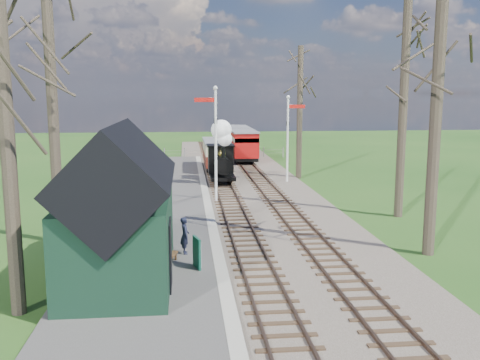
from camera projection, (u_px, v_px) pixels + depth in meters
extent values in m
plane|color=#234E18|center=(282.00, 335.00, 13.05)|extent=(140.00, 140.00, 0.00)
ellipsoid|color=#385B23|center=(18.00, 248.00, 71.84)|extent=(57.60, 36.00, 16.20)
ellipsoid|color=#385B23|center=(269.00, 253.00, 80.78)|extent=(70.40, 44.00, 19.80)
ellipsoid|color=#385B23|center=(451.00, 229.00, 75.62)|extent=(51.20, 32.00, 14.40)
ellipsoid|color=#385B23|center=(151.00, 237.00, 83.62)|extent=(64.00, 40.00, 18.00)
cube|color=brown|center=(242.00, 183.00, 34.78)|extent=(8.00, 60.00, 0.10)
cube|color=brown|center=(214.00, 182.00, 34.58)|extent=(0.07, 60.00, 0.12)
cube|color=brown|center=(229.00, 182.00, 34.68)|extent=(0.07, 60.00, 0.12)
cube|color=#38281C|center=(222.00, 183.00, 34.64)|extent=(1.60, 60.00, 0.09)
cube|color=brown|center=(254.00, 182.00, 34.84)|extent=(0.07, 60.00, 0.12)
cube|color=brown|center=(269.00, 181.00, 34.94)|extent=(0.07, 60.00, 0.12)
cube|color=#38281C|center=(261.00, 182.00, 34.90)|extent=(1.60, 60.00, 0.09)
cube|color=#474442|center=(162.00, 211.00, 26.43)|extent=(5.00, 44.00, 0.20)
cube|color=#B2AD9E|center=(209.00, 209.00, 26.66)|extent=(0.40, 44.00, 0.21)
cube|color=black|center=(121.00, 237.00, 16.31)|extent=(3.00, 6.00, 2.60)
cube|color=black|center=(119.00, 177.00, 16.01)|extent=(3.25, 6.30, 3.25)
cube|color=black|center=(170.00, 255.00, 15.53)|extent=(0.06, 1.20, 2.00)
cylinder|color=silver|center=(216.00, 148.00, 28.21)|extent=(0.14, 0.14, 6.00)
sphere|color=silver|center=(215.00, 88.00, 27.72)|extent=(0.24, 0.24, 0.24)
cube|color=#B7140F|center=(205.00, 100.00, 27.76)|extent=(1.10, 0.08, 0.22)
cube|color=black|center=(216.00, 121.00, 27.99)|extent=(0.18, 0.06, 0.30)
cylinder|color=silver|center=(288.00, 141.00, 34.65)|extent=(0.14, 0.14, 5.50)
sphere|color=silver|center=(288.00, 97.00, 34.19)|extent=(0.24, 0.24, 0.24)
cube|color=#B7140F|center=(296.00, 106.00, 34.34)|extent=(1.10, 0.08, 0.22)
cube|color=black|center=(288.00, 124.00, 34.46)|extent=(0.18, 0.06, 0.30)
cylinder|color=#382D23|center=(8.00, 146.00, 13.62)|extent=(0.39, 0.39, 9.00)
cylinder|color=#382D23|center=(52.00, 102.00, 20.28)|extent=(0.41, 0.41, 11.00)
cylinder|color=#382D23|center=(437.00, 89.00, 18.63)|extent=(0.42, 0.42, 12.00)
cylinder|color=#382D23|center=(403.00, 112.00, 24.82)|extent=(0.40, 0.40, 10.00)
cylinder|color=#382D23|center=(300.00, 113.00, 36.45)|extent=(0.39, 0.39, 9.00)
cube|color=slate|center=(214.00, 150.00, 48.31)|extent=(12.60, 0.02, 0.01)
cube|color=slate|center=(214.00, 153.00, 48.36)|extent=(12.60, 0.02, 0.02)
cylinder|color=slate|center=(214.00, 153.00, 48.35)|extent=(0.08, 0.08, 1.00)
cube|color=black|center=(222.00, 175.00, 34.43)|extent=(1.53, 3.60, 0.23)
cylinder|color=black|center=(222.00, 164.00, 33.77)|extent=(0.99, 2.34, 0.99)
cube|color=black|center=(221.00, 159.00, 35.35)|extent=(1.62, 1.44, 1.80)
cylinder|color=black|center=(223.00, 153.00, 32.76)|extent=(0.25, 0.25, 0.72)
sphere|color=#B59235|center=(222.00, 154.00, 33.94)|extent=(0.47, 0.47, 0.47)
sphere|color=white|center=(225.00, 139.00, 32.63)|extent=(0.90, 0.90, 0.90)
sphere|color=white|center=(221.00, 130.00, 32.61)|extent=(1.26, 1.26, 1.26)
cylinder|color=black|center=(215.00, 180.00, 33.34)|extent=(0.09, 0.58, 0.58)
cylinder|color=black|center=(231.00, 180.00, 33.44)|extent=(0.09, 0.58, 0.58)
cube|color=black|center=(216.00, 165.00, 40.34)|extent=(1.71, 6.30, 0.27)
cube|color=#551B13|center=(216.00, 157.00, 40.25)|extent=(1.80, 6.30, 0.81)
cube|color=beige|center=(216.00, 147.00, 40.12)|extent=(1.80, 6.30, 0.81)
cube|color=slate|center=(216.00, 141.00, 40.05)|extent=(1.89, 6.48, 0.11)
cube|color=black|center=(244.00, 156.00, 45.34)|extent=(1.90, 4.99, 0.30)
cube|color=#9D0E0D|center=(244.00, 149.00, 45.24)|extent=(2.00, 4.99, 0.90)
cube|color=beige|center=(244.00, 139.00, 45.10)|extent=(2.00, 4.99, 0.90)
cube|color=slate|center=(244.00, 133.00, 45.02)|extent=(2.10, 5.19, 0.12)
cube|color=black|center=(237.00, 150.00, 50.74)|extent=(1.90, 4.99, 0.30)
cube|color=#9D0E0D|center=(237.00, 143.00, 50.65)|extent=(2.00, 4.99, 0.90)
cube|color=beige|center=(237.00, 134.00, 50.50)|extent=(2.00, 4.99, 0.90)
cube|color=slate|center=(237.00, 129.00, 50.42)|extent=(2.10, 5.19, 0.12)
cube|color=#104B39|center=(197.00, 253.00, 17.38)|extent=(0.26, 0.69, 1.02)
cube|color=silver|center=(198.00, 252.00, 17.40)|extent=(0.18, 0.59, 0.83)
cube|color=#4D331B|center=(165.00, 258.00, 17.61)|extent=(0.84, 1.65, 0.07)
cube|color=#4D331B|center=(159.00, 249.00, 17.59)|extent=(0.45, 1.55, 0.68)
cube|color=#4D331B|center=(170.00, 269.00, 16.98)|extent=(0.07, 0.07, 0.23)
cube|color=#4D331B|center=(161.00, 257.00, 18.28)|extent=(0.07, 0.07, 0.23)
imported|color=#1B1D31|center=(185.00, 235.00, 18.92)|extent=(0.37, 0.52, 1.32)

